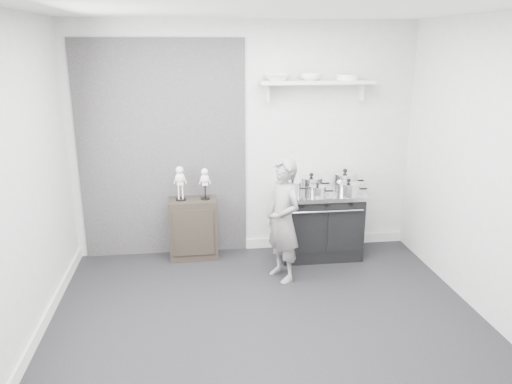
% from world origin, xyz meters
% --- Properties ---
extents(ground, '(4.00, 4.00, 0.00)m').
position_xyz_m(ground, '(0.00, 0.00, 0.00)').
color(ground, black).
rests_on(ground, ground).
extents(room_shell, '(4.02, 3.62, 2.71)m').
position_xyz_m(room_shell, '(-0.09, 0.15, 1.64)').
color(room_shell, '#B2B2B0').
rests_on(room_shell, ground).
extents(wall_shelf, '(1.30, 0.26, 0.24)m').
position_xyz_m(wall_shelf, '(0.80, 1.68, 2.01)').
color(wall_shelf, silver).
rests_on(wall_shelf, room_shell).
extents(stove, '(0.98, 0.61, 0.79)m').
position_xyz_m(stove, '(0.84, 1.48, 0.40)').
color(stove, black).
rests_on(stove, ground).
extents(side_cabinet, '(0.55, 0.32, 0.71)m').
position_xyz_m(side_cabinet, '(-0.64, 1.61, 0.36)').
color(side_cabinet, black).
rests_on(side_cabinet, ground).
extents(child, '(0.49, 0.57, 1.32)m').
position_xyz_m(child, '(0.30, 0.92, 0.66)').
color(child, slate).
rests_on(child, ground).
extents(pot_front_left, '(0.28, 0.19, 0.19)m').
position_xyz_m(pot_front_left, '(0.49, 1.41, 0.86)').
color(pot_front_left, silver).
rests_on(pot_front_left, stove).
extents(pot_back_left, '(0.36, 0.27, 0.21)m').
position_xyz_m(pot_back_left, '(0.75, 1.57, 0.87)').
color(pot_back_left, silver).
rests_on(pot_back_left, stove).
extents(pot_back_right, '(0.38, 0.30, 0.24)m').
position_xyz_m(pot_back_right, '(1.16, 1.59, 0.88)').
color(pot_back_right, silver).
rests_on(pot_back_right, stove).
extents(pot_front_right, '(0.35, 0.27, 0.19)m').
position_xyz_m(pot_front_right, '(1.12, 1.32, 0.86)').
color(pot_front_right, silver).
rests_on(pot_front_right, stove).
extents(pot_front_center, '(0.28, 0.19, 0.15)m').
position_xyz_m(pot_front_center, '(0.77, 1.33, 0.85)').
color(pot_front_center, silver).
rests_on(pot_front_center, stove).
extents(skeleton_full, '(0.13, 0.08, 0.46)m').
position_xyz_m(skeleton_full, '(-0.77, 1.61, 0.94)').
color(skeleton_full, silver).
rests_on(skeleton_full, side_cabinet).
extents(skeleton_torso, '(0.12, 0.08, 0.42)m').
position_xyz_m(skeleton_torso, '(-0.49, 1.61, 0.92)').
color(skeleton_torso, silver).
rests_on(skeleton_torso, side_cabinet).
extents(bowl_large, '(0.30, 0.30, 0.07)m').
position_xyz_m(bowl_large, '(0.34, 1.67, 2.08)').
color(bowl_large, white).
rests_on(bowl_large, wall_shelf).
extents(bowl_small, '(0.24, 0.24, 0.07)m').
position_xyz_m(bowl_small, '(0.73, 1.67, 2.08)').
color(bowl_small, white).
rests_on(bowl_small, wall_shelf).
extents(plate_stack, '(0.25, 0.25, 0.06)m').
position_xyz_m(plate_stack, '(1.15, 1.67, 2.07)').
color(plate_stack, white).
rests_on(plate_stack, wall_shelf).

